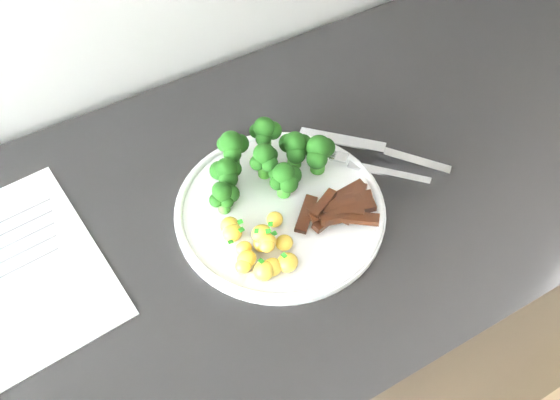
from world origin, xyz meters
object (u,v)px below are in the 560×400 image
recipe_paper (16,271)px  broccoli (269,159)px  beef_strips (339,208)px  potatoes (260,246)px  knife (393,156)px  plate (280,209)px  fork (372,167)px  counter (227,373)px

recipe_paper → broccoli: 0.38m
broccoli → beef_strips: broccoli is taller
potatoes → recipe_paper: bearing=154.2°
recipe_paper → knife: bearing=-9.2°
plate → broccoli: bearing=75.1°
plate → knife: knife is taller
broccoli → fork: size_ratio=1.31×
potatoes → fork: 0.22m
counter → fork: size_ratio=16.17×
recipe_paper → broccoli: bearing=-5.3°
counter → potatoes: bearing=-51.2°
fork → knife: (0.05, 0.01, -0.01)m
beef_strips → knife: (0.13, 0.05, -0.01)m
counter → potatoes: size_ratio=21.27×
plate → beef_strips: beef_strips is taller
potatoes → fork: (0.21, 0.04, -0.01)m
plate → beef_strips: size_ratio=2.30×
potatoes → plate: bearing=40.1°
beef_strips → potatoes: bearing=-179.0°
counter → beef_strips: 0.53m
plate → broccoli: (0.02, 0.06, 0.04)m
counter → recipe_paper: (-0.24, 0.08, 0.47)m
knife → beef_strips: bearing=-159.3°
beef_strips → knife: bearing=20.7°
plate → potatoes: size_ratio=2.56×
counter → fork: (0.27, -0.02, 0.49)m
counter → broccoli: size_ratio=12.33×
fork → beef_strips: bearing=-154.4°
beef_strips → recipe_paper: bearing=161.6°
potatoes → beef_strips: 0.13m
recipe_paper → fork: bearing=-11.2°
recipe_paper → potatoes: potatoes is taller
recipe_paper → knife: knife is taller
recipe_paper → broccoli: broccoli is taller
counter → potatoes: 0.50m
recipe_paper → potatoes: (0.30, -0.14, 0.02)m
potatoes → fork: potatoes is taller
counter → broccoli: bearing=18.7°
plate → recipe_paper: bearing=165.4°
plate → beef_strips: (0.07, -0.05, 0.01)m
fork → recipe_paper: bearing=168.8°
potatoes → knife: size_ratio=0.62×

